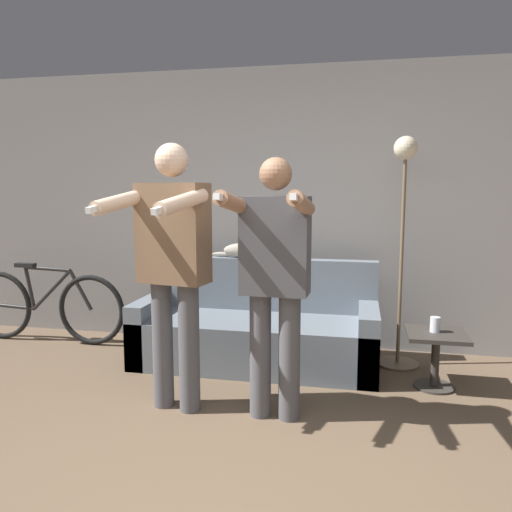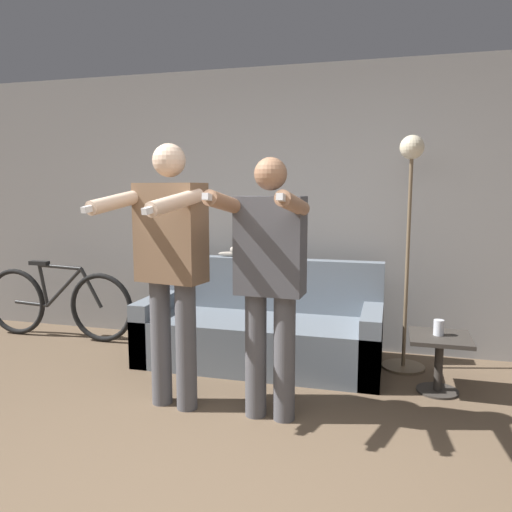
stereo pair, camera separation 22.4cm
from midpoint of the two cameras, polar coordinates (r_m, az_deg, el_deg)
wall_back at (r=4.69m, az=3.56°, el=5.38°), size 10.00×0.05×2.60m
couch at (r=4.32m, az=-1.42°, el=-8.63°), size 2.03×0.80×0.87m
person_left at (r=3.33m, az=-11.45°, el=-0.28°), size 0.61×0.74×1.78m
person_right at (r=3.13m, az=0.09°, el=-1.76°), size 0.51×0.68×1.68m
cat at (r=4.49m, az=-2.50°, el=0.69°), size 0.54×0.12×0.17m
floor_lamp at (r=4.24m, az=15.03°, el=4.54°), size 0.35×0.35×1.91m
side_table at (r=3.98m, az=18.34°, el=-9.97°), size 0.43×0.43×0.43m
cup at (r=3.94m, az=18.26°, el=-7.46°), size 0.07×0.07×0.11m
bicycle at (r=5.33m, az=-24.11°, el=-5.24°), size 1.67×0.07×0.77m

